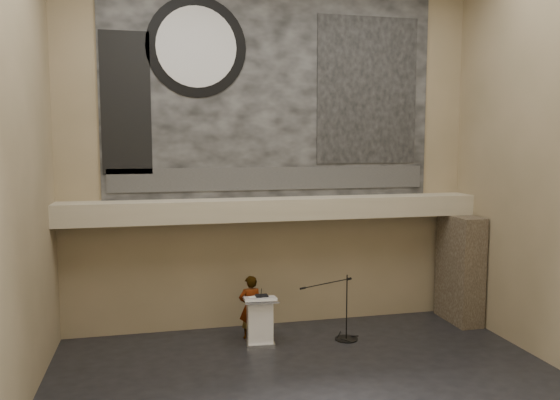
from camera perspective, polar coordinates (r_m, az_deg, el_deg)
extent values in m
plane|color=black|center=(10.44, 4.20, -19.66)|extent=(10.00, 10.00, 0.00)
cube|color=#7F7050|center=(13.28, -0.78, 4.87)|extent=(10.00, 0.02, 8.50)
cube|color=#7F7050|center=(5.72, 16.46, 2.98)|extent=(10.00, 0.02, 8.50)
cube|color=#7F7050|center=(9.24, -26.75, 3.68)|extent=(0.02, 8.00, 8.50)
cube|color=tan|center=(12.98, -0.40, -0.91)|extent=(10.00, 0.80, 0.50)
cylinder|color=#B2893D|center=(12.72, -7.40, -2.38)|extent=(0.04, 0.04, 0.06)
cylinder|color=#B2893D|center=(13.51, 7.54, -1.89)|extent=(0.04, 0.04, 0.06)
cube|color=black|center=(13.30, -0.76, 11.12)|extent=(8.00, 0.05, 5.00)
cube|color=#313131|center=(13.24, -0.71, 2.26)|extent=(7.76, 0.02, 0.55)
cylinder|color=black|center=(13.12, -8.72, 15.52)|extent=(2.30, 0.02, 2.30)
cylinder|color=silver|center=(13.11, -8.72, 15.54)|extent=(1.84, 0.02, 1.84)
cube|color=black|center=(13.97, 9.13, 11.22)|extent=(2.60, 0.02, 3.60)
cube|color=black|center=(12.95, -15.81, 9.70)|extent=(1.10, 0.02, 3.20)
cube|color=#3D3225|center=(14.59, 18.27, -6.82)|extent=(0.60, 1.40, 2.70)
cube|color=silver|center=(12.65, -2.10, -14.73)|extent=(0.66, 0.52, 0.08)
cube|color=white|center=(12.47, -2.11, -12.49)|extent=(0.58, 0.42, 0.96)
cube|color=white|center=(12.30, -2.11, -10.27)|extent=(0.74, 0.55, 0.13)
cube|color=black|center=(12.34, -1.92, -9.98)|extent=(0.28, 0.22, 0.04)
cube|color=silver|center=(12.26, -2.61, -10.16)|extent=(0.30, 0.35, 0.00)
imported|color=white|center=(12.83, -3.12, -11.11)|extent=(0.56, 0.38, 1.48)
cylinder|color=black|center=(13.06, 6.94, -14.22)|extent=(0.52, 0.52, 0.02)
cylinder|color=black|center=(12.82, 6.98, -11.07)|extent=(0.03, 0.03, 1.52)
cylinder|color=black|center=(12.22, 4.79, -8.70)|extent=(1.33, 0.59, 0.02)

